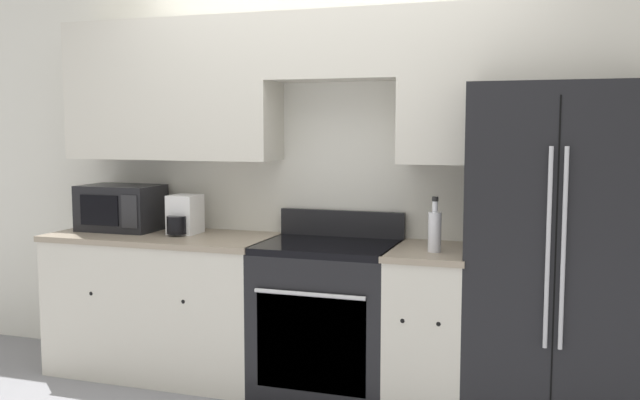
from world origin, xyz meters
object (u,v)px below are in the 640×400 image
object	(u,v)px
oven_range	(328,317)
refrigerator	(556,253)
microwave	(121,208)
bottle	(435,230)

from	to	relation	value
oven_range	refrigerator	bearing A→B (deg)	3.47
oven_range	refrigerator	xyz separation A→B (m)	(1.25, 0.08, 0.44)
oven_range	microwave	xyz separation A→B (m)	(-1.44, 0.08, 0.58)
oven_range	refrigerator	size ratio (longest dim) A/B	0.59
oven_range	bottle	size ratio (longest dim) A/B	3.50
refrigerator	bottle	distance (m)	0.65
microwave	refrigerator	bearing A→B (deg)	-0.08
microwave	bottle	xyz separation A→B (m)	(2.07, -0.17, -0.03)
bottle	refrigerator	bearing A→B (deg)	14.65
oven_range	refrigerator	world-z (taller)	refrigerator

